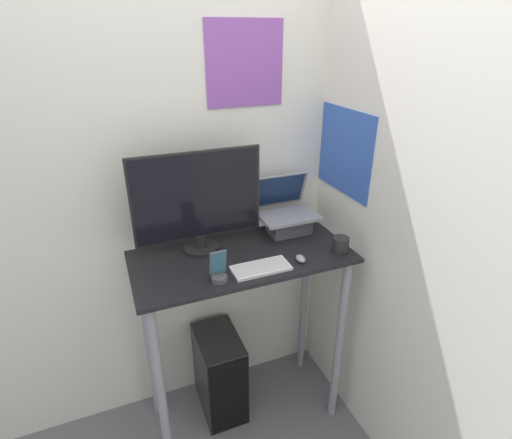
% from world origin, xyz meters
% --- Properties ---
extents(wall_back, '(6.00, 0.06, 2.60)m').
position_xyz_m(wall_back, '(0.00, 0.60, 1.30)').
color(wall_back, silver).
rests_on(wall_back, ground_plane).
extents(wall_side_right, '(0.06, 6.00, 2.60)m').
position_xyz_m(wall_side_right, '(0.62, 0.00, 1.30)').
color(wall_side_right, silver).
rests_on(wall_side_right, ground_plane).
extents(desk, '(1.07, 0.51, 1.10)m').
position_xyz_m(desk, '(0.00, 0.26, 0.85)').
color(desk, black).
rests_on(desk, ground_plane).
extents(laptop, '(0.31, 0.27, 0.30)m').
position_xyz_m(laptop, '(0.32, 0.41, 1.18)').
color(laptop, '#4C4C51').
rests_on(laptop, desk).
extents(monitor, '(0.63, 0.18, 0.51)m').
position_xyz_m(monitor, '(-0.17, 0.39, 1.35)').
color(monitor, black).
rests_on(monitor, desk).
extents(keyboard, '(0.27, 0.12, 0.02)m').
position_xyz_m(keyboard, '(0.04, 0.10, 1.11)').
color(keyboard, white).
rests_on(keyboard, desk).
extents(mouse, '(0.04, 0.06, 0.03)m').
position_xyz_m(mouse, '(0.24, 0.10, 1.11)').
color(mouse, '#99999E').
rests_on(mouse, desk).
extents(cell_phone, '(0.07, 0.07, 0.15)m').
position_xyz_m(cell_phone, '(-0.17, 0.09, 1.14)').
color(cell_phone, '#4C4C51').
rests_on(cell_phone, desk).
extents(computer_tower, '(0.23, 0.37, 0.53)m').
position_xyz_m(computer_tower, '(-0.12, 0.35, 0.27)').
color(computer_tower, black).
rests_on(computer_tower, ground_plane).
extents(mug, '(0.08, 0.08, 0.08)m').
position_xyz_m(mug, '(0.47, 0.11, 1.14)').
color(mug, '#262628').
rests_on(mug, desk).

